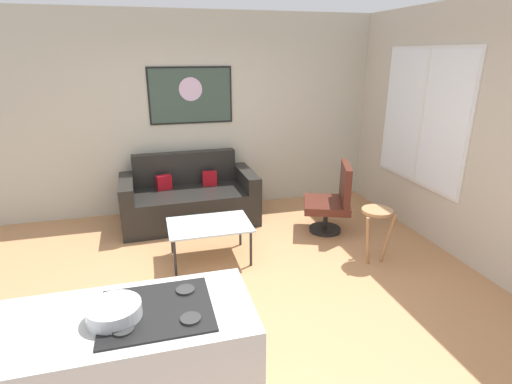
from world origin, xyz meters
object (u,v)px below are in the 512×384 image
bar_stool (376,221)px  couch (189,200)px  mixing_bowl (114,312)px  armchair (333,200)px  wall_painting (191,95)px  coffee_table (209,227)px

bar_stool → couch: bearing=137.8°
couch → mixing_bowl: size_ratio=6.37×
armchair → mixing_bowl: 3.58m
mixing_bowl → wall_painting: size_ratio=0.25×
coffee_table → mixing_bowl: mixing_bowl is taller
coffee_table → mixing_bowl: size_ratio=3.18×
mixing_bowl → wall_painting: bearing=77.3°
couch → coffee_table: (0.10, -1.19, 0.10)m
couch → bar_stool: size_ratio=2.92×
couch → coffee_table: 1.20m
armchair → coffee_table: bearing=-168.3°
couch → mixing_bowl: mixing_bowl is taller
couch → wall_painting: 1.46m
bar_stool → wall_painting: bearing=128.4°
bar_stool → mixing_bowl: mixing_bowl is taller
armchair → wall_painting: (-1.62, 1.33, 1.24)m
couch → wall_painting: (0.15, 0.49, 1.37)m
couch → armchair: 1.96m
coffee_table → bar_stool: 1.85m
coffee_table → couch: bearing=94.8°
armchair → mixing_bowl: bearing=-134.7°
wall_painting → coffee_table: bearing=-91.6°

